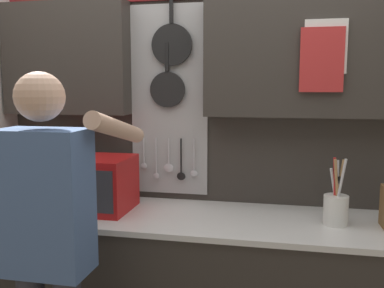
# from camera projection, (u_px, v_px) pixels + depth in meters

# --- Properties ---
(back_wall_unit) EXTENTS (3.14, 0.23, 2.36)m
(back_wall_unit) POSITION_uv_depth(u_px,v_px,m) (209.00, 114.00, 2.56)
(back_wall_unit) COLOR #38332D
(back_wall_unit) RESTS_ON ground_plane
(microwave) EXTENTS (0.52, 0.37, 0.31)m
(microwave) POSITION_uv_depth(u_px,v_px,m) (86.00, 183.00, 2.46)
(microwave) COLOR red
(microwave) RESTS_ON base_cabinet_counter
(utensil_crock) EXTENTS (0.12, 0.12, 0.35)m
(utensil_crock) POSITION_uv_depth(u_px,v_px,m) (336.00, 207.00, 2.19)
(utensil_crock) COLOR white
(utensil_crock) RESTS_ON base_cabinet_counter
(person) EXTENTS (0.54, 0.66, 1.70)m
(person) POSITION_uv_depth(u_px,v_px,m) (47.00, 231.00, 1.86)
(person) COLOR #383842
(person) RESTS_ON ground_plane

